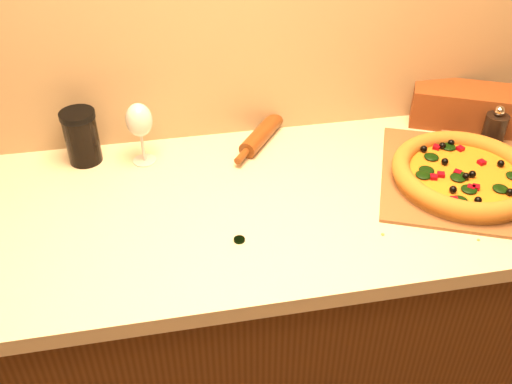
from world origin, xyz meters
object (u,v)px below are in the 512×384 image
object	(u,v)px
pizza	(465,174)
pepper_grinder	(495,128)
wine_glass	(139,122)
pizza_peel	(458,175)
dark_jar	(82,137)
rolling_pin	(265,131)

from	to	relation	value
pizza	pepper_grinder	size ratio (longest dim) A/B	3.07
wine_glass	pizza_peel	bearing A→B (deg)	-15.58
pizza	dark_jar	world-z (taller)	dark_jar
rolling_pin	dark_jar	bearing A→B (deg)	-177.33
pizza	pepper_grinder	bearing A→B (deg)	44.36
rolling_pin	dark_jar	xyz separation A→B (m)	(-0.50, -0.02, 0.05)
pizza_peel	pizza	bearing A→B (deg)	-77.79
pizza_peel	dark_jar	bearing A→B (deg)	-172.35
wine_glass	dark_jar	bearing A→B (deg)	167.83
rolling_pin	dark_jar	distance (m)	0.50
wine_glass	dark_jar	world-z (taller)	wine_glass
pizza	rolling_pin	size ratio (longest dim) A/B	1.25
pizza	wine_glass	world-z (taller)	wine_glass
pepper_grinder	rolling_pin	bearing A→B (deg)	166.71
dark_jar	pizza_peel	bearing A→B (deg)	-15.04
pizza_peel	pepper_grinder	size ratio (longest dim) A/B	5.27
pizza_peel	rolling_pin	size ratio (longest dim) A/B	2.14
rolling_pin	wine_glass	world-z (taller)	wine_glass
pizza_peel	wine_glass	xyz separation A→B (m)	(-0.80, 0.22, 0.12)
pepper_grinder	rolling_pin	xyz separation A→B (m)	(-0.62, 0.15, -0.02)
wine_glass	rolling_pin	bearing A→B (deg)	9.38
pepper_grinder	dark_jar	xyz separation A→B (m)	(-1.12, 0.12, 0.03)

